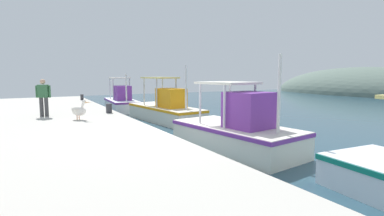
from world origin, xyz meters
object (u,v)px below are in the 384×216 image
Objects in this scene: mooring_bollard_second at (109,108)px; fishing_boat_nearest at (122,102)px; pelican at (79,110)px; mooring_bollard_nearest at (82,97)px; fishing_boat_third at (237,131)px; fisherman_standing at (43,96)px; fishing_boat_second at (165,110)px.

fishing_boat_nearest is at bearing 159.96° from mooring_bollard_second.
pelican is 9.82m from mooring_bollard_nearest.
mooring_bollard_second is (-6.15, -2.88, 0.34)m from fishing_boat_third.
mooring_bollard_nearest is 8.17m from mooring_bollard_second.
fisherman_standing reaches higher than mooring_bollard_nearest.
fishing_boat_second reaches higher than pelican.
mooring_bollard_second is at bearing 85.82° from fisherman_standing.
fisherman_standing is at bearing -83.39° from fishing_boat_second.
fishing_boat_third is at bearing 25.10° from mooring_bollard_second.
fishing_boat_second is at bearing 116.36° from pelican.
fisherman_standing is at bearing -138.44° from fishing_boat_third.
pelican is 1.92× the size of mooring_bollard_second.
fishing_boat_second is 7.12× the size of pelican.
fishing_boat_third is at bearing 11.38° from mooring_bollard_nearest.
fishing_boat_nearest is at bearing -172.60° from fishing_boat_second.
fisherman_standing reaches higher than pelican.
fishing_boat_nearest is at bearing 142.04° from fisherman_standing.
mooring_bollard_second reaches higher than mooring_bollard_nearest.
fishing_boat_third reaches higher than mooring_bollard_nearest.
mooring_bollard_second is at bearing 0.00° from mooring_bollard_nearest.
pelican is at bearing -63.64° from fishing_boat_second.
fishing_boat_nearest reaches higher than mooring_bollard_second.
mooring_bollard_second is (-1.53, 1.57, -0.18)m from pelican.
fishing_boat_third is at bearing 41.56° from fisherman_standing.
pelican is (-4.62, -4.45, 0.52)m from fishing_boat_third.
fishing_boat_second is at bearing 105.17° from mooring_bollard_second.
fishing_boat_third is 6.44m from pelican.
pelican is 2.04× the size of mooring_bollard_nearest.
fisherman_standing is at bearing -19.05° from mooring_bollard_nearest.
fishing_boat_second is 8.00m from mooring_bollard_nearest.
fishing_boat_nearest is 2.99× the size of fisherman_standing.
fishing_boat_third is 8.55m from fisherman_standing.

